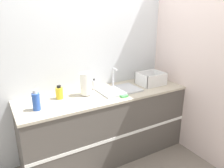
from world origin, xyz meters
The scene contains 11 objects.
ground_plane centered at (0.00, 0.00, 0.00)m, with size 12.00×12.00×0.00m, color slate.
wall_back centered at (0.00, 0.69, 1.30)m, with size 4.59×0.06×2.60m.
wall_right centered at (1.13, 0.33, 1.30)m, with size 0.06×2.66×2.60m.
counter_cabinet centered at (0.00, 0.33, 0.46)m, with size 2.22×0.69×0.92m.
sink centered at (0.20, 0.32, 0.94)m, with size 0.54×0.36×0.28m.
paper_towel_roll centered at (-0.24, 0.40, 1.06)m, with size 0.13×0.13×0.28m.
dish_rack centered at (0.75, 0.33, 0.98)m, with size 0.36×0.30×0.17m.
bottle_yellow centered at (-0.57, 0.44, 0.99)m, with size 0.09×0.09×0.17m.
bottle_blue centered at (-0.87, 0.25, 1.02)m, with size 0.08×0.08×0.23m.
soap_dispenser centered at (-0.06, 0.53, 0.99)m, with size 0.05×0.05×0.15m.
sponge centered at (0.14, 0.10, 0.93)m, with size 0.09×0.06×0.02m.
Camera 1 is at (-1.24, -1.99, 1.91)m, focal length 35.00 mm.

